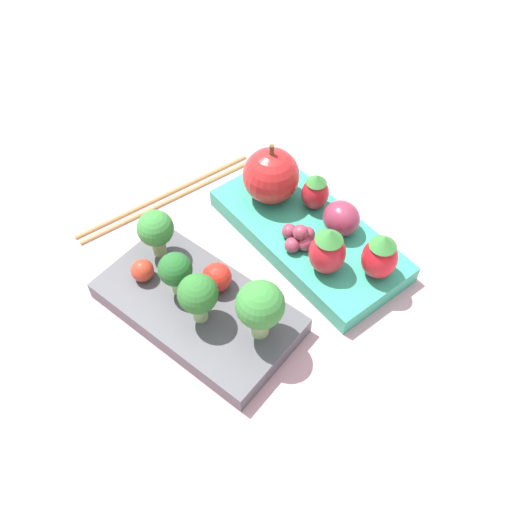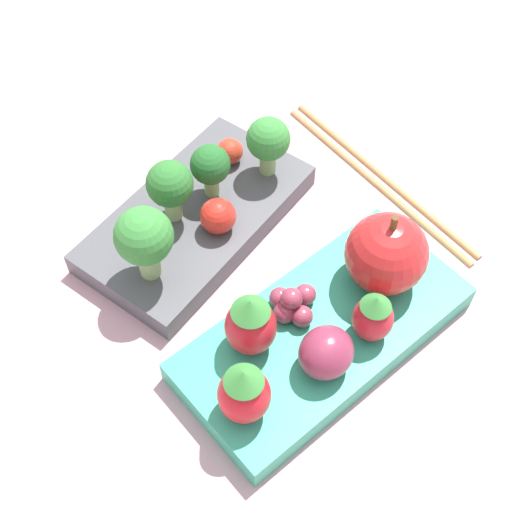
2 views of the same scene
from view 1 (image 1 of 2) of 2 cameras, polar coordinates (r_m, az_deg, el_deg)
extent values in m
plane|color=#C6939E|center=(0.54, 0.87, -2.68)|extent=(4.00, 4.00, 0.00)
cube|color=#4C4C51|center=(0.52, -5.83, -5.18)|extent=(0.19, 0.12, 0.02)
cube|color=#33A87F|center=(0.57, 5.27, 2.17)|extent=(0.21, 0.11, 0.02)
cylinder|color=#93B770|center=(0.49, -5.60, -5.46)|extent=(0.01, 0.01, 0.02)
sphere|color=#2D702D|center=(0.47, -5.83, -3.79)|extent=(0.03, 0.03, 0.03)
cylinder|color=#93B770|center=(0.54, -9.68, 1.04)|extent=(0.01, 0.01, 0.02)
sphere|color=#388438|center=(0.52, -10.03, 2.75)|extent=(0.03, 0.03, 0.03)
cylinder|color=#93B770|center=(0.51, -7.82, -2.81)|extent=(0.01, 0.01, 0.02)
sphere|color=#236028|center=(0.49, -8.09, -1.32)|extent=(0.03, 0.03, 0.03)
cylinder|color=#93B770|center=(0.48, 0.40, -6.85)|extent=(0.02, 0.02, 0.02)
sphere|color=#388438|center=(0.45, 0.42, -4.90)|extent=(0.04, 0.04, 0.04)
sphere|color=red|center=(0.52, -11.30, -1.41)|extent=(0.02, 0.02, 0.02)
sphere|color=red|center=(0.51, -3.93, -2.11)|extent=(0.03, 0.03, 0.03)
sphere|color=red|center=(0.57, 1.51, 8.03)|extent=(0.06, 0.06, 0.06)
cylinder|color=brown|center=(0.55, 1.58, 10.46)|extent=(0.00, 0.00, 0.01)
ellipsoid|color=red|center=(0.52, 7.13, 0.30)|extent=(0.03, 0.03, 0.04)
cone|color=#388438|center=(0.50, 7.40, 2.06)|extent=(0.03, 0.03, 0.01)
ellipsoid|color=red|center=(0.52, 12.24, -0.23)|extent=(0.03, 0.03, 0.04)
cone|color=#388438|center=(0.50, 12.68, 1.44)|extent=(0.02, 0.02, 0.01)
ellipsoid|color=red|center=(0.57, 5.93, 6.24)|extent=(0.03, 0.03, 0.04)
cone|color=#388438|center=(0.56, 6.10, 7.68)|extent=(0.02, 0.02, 0.01)
ellipsoid|color=#892D47|center=(0.55, 8.53, 3.76)|extent=(0.04, 0.03, 0.03)
sphere|color=#93384C|center=(0.55, 3.35, 2.48)|extent=(0.02, 0.02, 0.02)
sphere|color=#93384C|center=(0.54, 3.33, 1.33)|extent=(0.02, 0.02, 0.02)
sphere|color=#93384C|center=(0.54, 4.86, 1.27)|extent=(0.02, 0.02, 0.02)
sphere|color=#93384C|center=(0.55, 4.85, 2.42)|extent=(0.02, 0.02, 0.02)
sphere|color=#93384C|center=(0.54, 4.16, 2.61)|extent=(0.02, 0.02, 0.02)
cylinder|color=#A37547|center=(0.62, -9.28, 6.06)|extent=(0.03, 0.21, 0.01)
cylinder|color=#A37547|center=(0.62, -8.82, 5.53)|extent=(0.03, 0.21, 0.01)
camera|label=2|loc=(0.43, 55.62, 34.44)|focal=50.00mm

